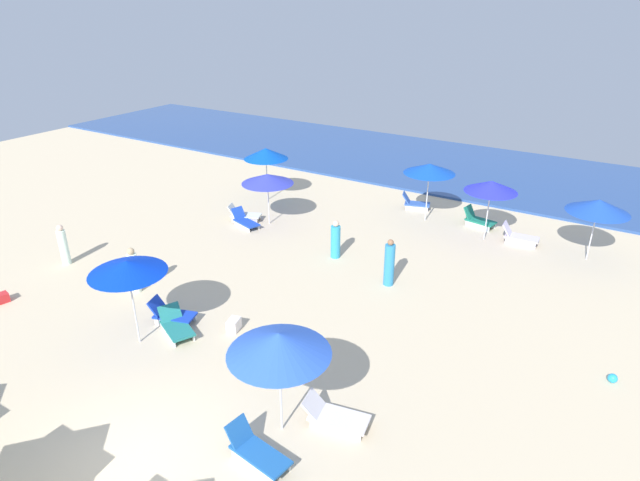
{
  "coord_description": "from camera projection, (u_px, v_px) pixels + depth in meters",
  "views": [
    {
      "loc": [
        7.7,
        -4.91,
        9.12
      ],
      "look_at": [
        -1.62,
        10.14,
        0.97
      ],
      "focal_mm": 29.93,
      "sensor_mm": 36.0,
      "label": 1
    }
  ],
  "objects": [
    {
      "name": "umbrella_3",
      "position": [
        127.0,
        267.0,
        14.43
      ],
      "size": [
        2.12,
        2.12,
        2.62
      ],
      "color": "silver",
      "rests_on": "ground_plane"
    },
    {
      "name": "lounge_chair_2_0",
      "position": [
        415.0,
        203.0,
        24.94
      ],
      "size": [
        1.4,
        0.95,
        0.76
      ],
      "rotation": [
        0.0,
        0.0,
        1.88
      ],
      "color": "silver",
      "rests_on": "ground_plane"
    },
    {
      "name": "cooler_box_1",
      "position": [
        234.0,
        325.0,
        15.91
      ],
      "size": [
        0.42,
        0.52,
        0.37
      ],
      "primitive_type": "cube",
      "rotation": [
        0.0,
        0.0,
        1.84
      ],
      "color": "white",
      "rests_on": "ground_plane"
    },
    {
      "name": "umbrella_1",
      "position": [
        491.0,
        186.0,
        20.95
      ],
      "size": [
        2.08,
        2.08,
        2.53
      ],
      "color": "silver",
      "rests_on": "ground_plane"
    },
    {
      "name": "lounge_chair_0_0",
      "position": [
        334.0,
        416.0,
        12.37
      ],
      "size": [
        1.62,
        0.92,
        0.63
      ],
      "rotation": [
        0.0,
        0.0,
        1.76
      ],
      "color": "silver",
      "rests_on": "ground_plane"
    },
    {
      "name": "lounge_chair_1_0",
      "position": [
        478.0,
        220.0,
        23.03
      ],
      "size": [
        1.43,
        0.86,
        0.83
      ],
      "rotation": [
        0.0,
        0.0,
        1.39
      ],
      "color": "silver",
      "rests_on": "ground_plane"
    },
    {
      "name": "lounge_chair_1_1",
      "position": [
        519.0,
        237.0,
        21.46
      ],
      "size": [
        1.46,
        0.72,
        0.8
      ],
      "rotation": [
        0.0,
        0.0,
        1.64
      ],
      "color": "silver",
      "rests_on": "ground_plane"
    },
    {
      "name": "beachgoer_1",
      "position": [
        63.0,
        246.0,
        19.63
      ],
      "size": [
        0.42,
        0.42,
        1.57
      ],
      "rotation": [
        0.0,
        0.0,
        4.26
      ],
      "color": "white",
      "rests_on": "ground_plane"
    },
    {
      "name": "cooler_box_2",
      "position": [
        1.0,
        298.0,
        17.36
      ],
      "size": [
        0.42,
        0.51,
        0.31
      ],
      "primitive_type": "cube",
      "rotation": [
        0.0,
        0.0,
        1.35
      ],
      "color": "red",
      "rests_on": "ground_plane"
    },
    {
      "name": "umbrella_2",
      "position": [
        430.0,
        169.0,
        22.79
      ],
      "size": [
        2.22,
        2.22,
        2.61
      ],
      "color": "silver",
      "rests_on": "ground_plane"
    },
    {
      "name": "ocean",
      "position": [
        479.0,
        171.0,
        30.36
      ],
      "size": [
        60.0,
        10.55,
        0.12
      ],
      "primitive_type": "cube",
      "color": "#2B4D8F",
      "rests_on": "ground_plane"
    },
    {
      "name": "beachgoer_0",
      "position": [
        336.0,
        240.0,
        20.16
      ],
      "size": [
        0.51,
        0.51,
        1.51
      ],
      "rotation": [
        0.0,
        0.0,
        5.65
      ],
      "color": "#2E9CC4",
      "rests_on": "ground_plane"
    },
    {
      "name": "lounge_chair_3_1",
      "position": [
        176.0,
        326.0,
        15.73
      ],
      "size": [
        1.55,
        1.19,
        0.69
      ],
      "rotation": [
        0.0,
        0.0,
        1.13
      ],
      "color": "silver",
      "rests_on": "ground_plane"
    },
    {
      "name": "beachgoer_3",
      "position": [
        389.0,
        264.0,
        18.18
      ],
      "size": [
        0.5,
        0.5,
        1.71
      ],
      "rotation": [
        0.0,
        0.0,
        2.37
      ],
      "color": "#2D87C0",
      "rests_on": "ground_plane"
    },
    {
      "name": "lounge_chair_5_1",
      "position": [
        244.0,
        215.0,
        23.67
      ],
      "size": [
        1.53,
        1.09,
        0.71
      ],
      "rotation": [
        0.0,
        0.0,
        1.96
      ],
      "color": "silver",
      "rests_on": "ground_plane"
    },
    {
      "name": "lounge_chair_3_0",
      "position": [
        172.0,
        315.0,
        16.24
      ],
      "size": [
        1.47,
        0.99,
        0.76
      ],
      "rotation": [
        0.0,
        0.0,
        1.88
      ],
      "color": "silver",
      "rests_on": "ground_plane"
    },
    {
      "name": "beach_ball_0",
      "position": [
        613.0,
        378.0,
        13.78
      ],
      "size": [
        0.24,
        0.24,
        0.24
      ],
      "primitive_type": "sphere",
      "color": "#27A3DA",
      "rests_on": "ground_plane"
    },
    {
      "name": "umbrella_6",
      "position": [
        599.0,
        206.0,
        19.37
      ],
      "size": [
        2.22,
        2.22,
        2.41
      ],
      "color": "silver",
      "rests_on": "ground_plane"
    },
    {
      "name": "umbrella_0",
      "position": [
        279.0,
        344.0,
        11.35
      ],
      "size": [
        2.29,
        2.29,
        2.64
      ],
      "color": "silver",
      "rests_on": "ground_plane"
    },
    {
      "name": "beachgoer_2",
      "position": [
        134.0,
        271.0,
        17.76
      ],
      "size": [
        0.44,
        0.44,
        1.62
      ],
      "rotation": [
        0.0,
        0.0,
        3.59
      ],
      "color": "white",
      "rests_on": "ground_plane"
    },
    {
      "name": "umbrella_4",
      "position": [
        266.0,
        154.0,
        25.21
      ],
      "size": [
        2.11,
        2.11,
        2.58
      ],
      "color": "silver",
      "rests_on": "ground_plane"
    },
    {
      "name": "lounge_chair_0_1",
      "position": [
        257.0,
        452.0,
        11.36
      ],
      "size": [
        1.55,
        0.76,
        0.77
      ],
      "rotation": [
        0.0,
        0.0,
        1.44
      ],
      "color": "silver",
      "rests_on": "ground_plane"
    },
    {
      "name": "umbrella_5",
      "position": [
        267.0,
        179.0,
        22.61
      ],
      "size": [
        2.23,
        2.23,
        2.27
      ],
      "color": "silver",
      "rests_on": "ground_plane"
    },
    {
      "name": "lounge_chair_5_0",
      "position": [
        245.0,
        221.0,
        23.06
      ],
      "size": [
        1.51,
        0.94,
        0.72
      ],
      "rotation": [
        0.0,
        0.0,
        1.27
      ],
      "color": "silver",
      "rests_on": "ground_plane"
    },
    {
      "name": "ground_plane",
      "position": [
        133.0,
        469.0,
        11.29
      ],
      "size": [
        60.0,
        60.0,
        0.0
      ],
      "primitive_type": "plane",
      "color": "beige"
    }
  ]
}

